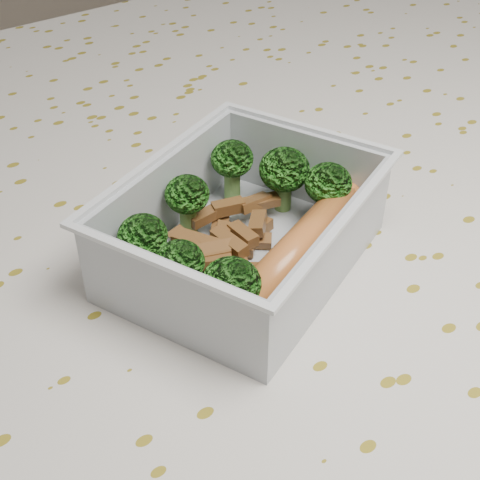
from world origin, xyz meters
TOP-DOWN VIEW (x-y plane):
  - dining_table at (0.00, 0.00)m, footprint 1.40×0.90m
  - tablecloth at (0.00, 0.00)m, footprint 1.46×0.96m
  - lunch_container at (0.01, 0.00)m, footprint 0.21×0.18m
  - broccoli_florets at (0.01, 0.01)m, footprint 0.15×0.13m
  - meat_pile at (0.00, 0.01)m, footprint 0.10×0.07m
  - sausage at (0.03, -0.03)m, footprint 0.14×0.07m

SIDE VIEW (x-z plane):
  - dining_table at x=0.00m, z-range 0.29..1.04m
  - tablecloth at x=0.00m, z-range 0.62..0.81m
  - meat_pile at x=0.00m, z-range 0.76..0.79m
  - lunch_container at x=0.01m, z-range 0.75..0.81m
  - sausage at x=0.03m, z-range 0.77..0.79m
  - broccoli_florets at x=0.01m, z-range 0.77..0.81m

